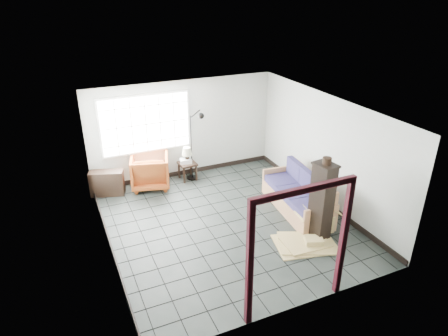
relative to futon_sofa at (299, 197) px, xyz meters
name	(u,v)px	position (x,y,z in m)	size (l,w,h in m)	color
ground	(226,223)	(-1.78, 0.16, -0.34)	(5.50, 5.50, 0.00)	black
room_shell	(226,152)	(-1.78, 0.19, 1.34)	(5.02, 5.52, 2.61)	#B4B8B0
window_panel	(146,124)	(-2.78, 2.86, 1.26)	(2.32, 0.08, 1.52)	silver
doorway_trim	(300,235)	(-1.78, -2.54, 1.04)	(1.80, 0.08, 2.20)	black
futon_sofa	(299,197)	(0.00, 0.00, 0.00)	(0.99, 2.18, 0.94)	#AD7B4E
armchair	(150,169)	(-2.83, 2.56, 0.14)	(0.93, 0.87, 0.96)	maroon
side_table	(187,166)	(-1.83, 2.56, 0.06)	(0.47, 0.47, 0.48)	black
table_lamp	(187,152)	(-1.82, 2.58, 0.44)	(0.29, 0.29, 0.43)	black
projector	(186,161)	(-1.87, 2.58, 0.19)	(0.34, 0.29, 0.11)	silver
floor_lamp	(196,143)	(-1.56, 2.55, 0.67)	(0.57, 0.36, 1.88)	black
console_shelf	(107,183)	(-3.93, 2.56, -0.02)	(0.87, 0.55, 0.63)	black
tall_shelf	(322,201)	(-0.27, -1.11, 0.51)	(0.41, 0.50, 1.68)	black
pot	(327,161)	(-0.26, -1.12, 1.40)	(0.22, 0.22, 0.13)	black
open_box	(317,221)	(-0.10, -0.85, -0.15)	(0.98, 0.58, 0.53)	#A58B4F
cardboard_pile	(306,243)	(-0.63, -1.23, -0.29)	(1.37, 1.14, 0.18)	#A58B4F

